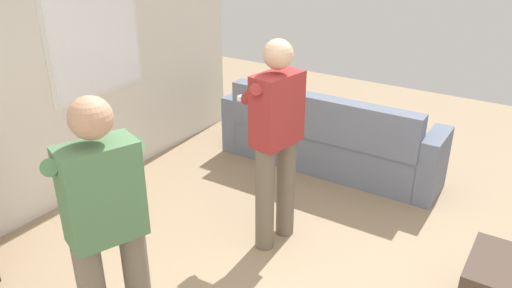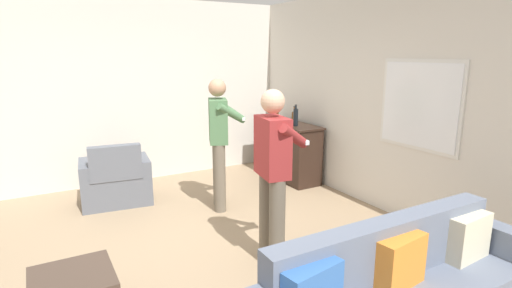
% 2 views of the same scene
% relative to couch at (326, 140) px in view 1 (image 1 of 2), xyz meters
% --- Properties ---
extents(wall_back_with_window, '(5.20, 0.15, 2.80)m').
position_rel_couch_xyz_m(wall_back_with_window, '(-2.00, 1.80, 1.06)').
color(wall_back_with_window, silver).
rests_on(wall_back_with_window, ground).
extents(couch, '(0.57, 2.35, 0.86)m').
position_rel_couch_xyz_m(couch, '(0.00, 0.00, 0.00)').
color(couch, slate).
rests_on(couch, ground).
extents(person_standing_left, '(0.52, 0.52, 1.68)m').
position_rel_couch_xyz_m(person_standing_left, '(-2.91, -0.05, 0.60)').
color(person_standing_left, '#6B6051').
rests_on(person_standing_left, ground).
extents(person_standing_right, '(0.55, 0.50, 1.68)m').
position_rel_couch_xyz_m(person_standing_right, '(-1.37, -0.19, 0.60)').
color(person_standing_right, '#6B6051').
rests_on(person_standing_right, ground).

